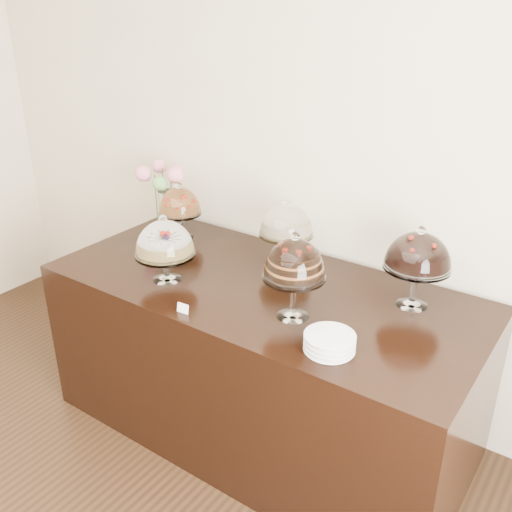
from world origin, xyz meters
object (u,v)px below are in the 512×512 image
Objects in this scene: cake_stand_cheesecake at (286,223)px; cake_stand_choco_layer at (294,262)px; cake_stand_sugar_sponge at (164,241)px; plate_stack at (330,343)px; display_counter at (261,360)px; flower_vase at (165,188)px; cake_stand_fruit_tart at (180,204)px; cake_stand_dark_choco at (418,254)px.

cake_stand_choco_layer is at bearing -54.16° from cake_stand_cheesecake.
plate_stack is (0.99, -0.09, -0.17)m from cake_stand_sugar_sponge.
cake_stand_sugar_sponge is 0.85× the size of cake_stand_choco_layer.
cake_stand_sugar_sponge is at bearing -153.17° from display_counter.
display_counter is 1.21m from flower_vase.
cake_stand_dark_choco is at bearing 0.09° from cake_stand_fruit_tart.
cake_stand_choco_layer is 1.01× the size of flower_vase.
cake_stand_cheesecake is at bearing 177.19° from cake_stand_dark_choco.
cake_stand_fruit_tart is at bearing 124.27° from cake_stand_sugar_sponge.
plate_stack is (1.49, -0.63, -0.21)m from flower_vase.
cake_stand_dark_choco is (0.69, 0.24, 0.71)m from display_counter.
display_counter is at bearing -18.83° from flower_vase.
plate_stack is (0.27, -0.15, -0.23)m from cake_stand_choco_layer.
cake_stand_sugar_sponge is 0.87× the size of flower_vase.
cake_stand_fruit_tart is (-0.31, 0.46, -0.00)m from cake_stand_sugar_sponge.
cake_stand_choco_layer is (0.28, -0.16, 0.72)m from display_counter.
flower_vase is (-0.90, 0.04, 0.02)m from cake_stand_cheesecake.
plate_stack is at bearing -103.89° from cake_stand_dark_choco.
cake_stand_dark_choco is 1.16× the size of cake_stand_fruit_tart.
display_counter is 6.43× the size of cake_stand_fruit_tart.
display_counter is at bearing 26.83° from cake_stand_sugar_sponge.
plate_stack is (0.55, -0.32, 0.49)m from display_counter.
cake_stand_sugar_sponge reaches higher than plate_stack.
cake_stand_sugar_sponge is 0.64m from cake_stand_cheesecake.
display_counter is 5.36× the size of cake_stand_choco_layer.
cake_stand_dark_choco is 0.62m from plate_stack.
cake_stand_fruit_tart is 1.66× the size of plate_stack.
cake_stand_cheesecake is (0.40, 0.50, 0.02)m from cake_stand_sugar_sponge.
cake_stand_sugar_sponge is 0.88× the size of cake_stand_dark_choco.
cake_stand_sugar_sponge is at bearing -55.73° from cake_stand_fruit_tart.
plate_stack is (1.30, -0.55, -0.17)m from cake_stand_fruit_tart.
cake_stand_fruit_tart reaches higher than display_counter.
flower_vase is at bearing 177.29° from cake_stand_dark_choco.
flower_vase is 1.63m from plate_stack.
cake_stand_choco_layer is at bearing 4.45° from cake_stand_sugar_sponge.
plate_stack is at bearing -45.31° from cake_stand_cheesecake.
cake_stand_dark_choco is at bearing 19.38° from display_counter.
cake_stand_fruit_tart is at bearing -179.91° from cake_stand_dark_choco.
cake_stand_cheesecake is 0.91× the size of flower_vase.
cake_stand_choco_layer is at bearing -21.63° from flower_vase.
cake_stand_cheesecake reaches higher than plate_stack.
cake_stand_choco_layer is at bearing 150.55° from plate_stack.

